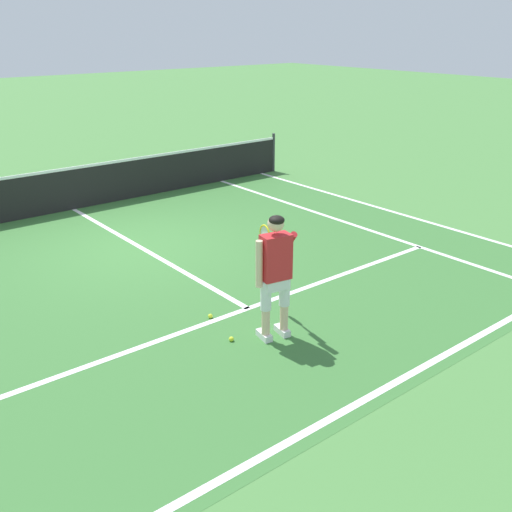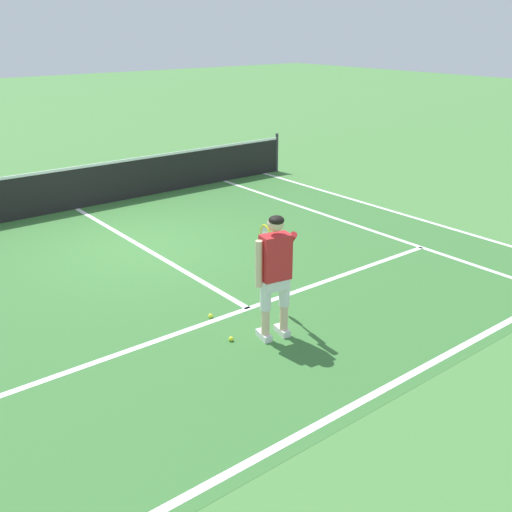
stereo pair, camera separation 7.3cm
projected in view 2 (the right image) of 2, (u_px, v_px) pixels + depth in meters
The scene contains 11 objects.
ground_plane at pixel (141, 246), 11.11m from camera, with size 80.00×80.00×0.00m, color #477F3D.
court_inner_surface at pixel (181, 269), 10.05m from camera, with size 10.98×9.40×0.00m, color #387033.
line_baseline at pixel (385, 388), 6.77m from camera, with size 10.98×0.10×0.01m, color white.
line_service at pixel (248, 308), 8.67m from camera, with size 8.23×0.10×0.01m, color white.
line_centre_service at pixel (144, 248), 11.00m from camera, with size 0.10×6.40×0.01m, color white.
line_singles_right at pixel (348, 222), 12.42m from camera, with size 0.10×9.00×0.01m, color white.
line_doubles_right at pixel (390, 210), 13.21m from camera, with size 0.10×9.00×0.01m, color white.
tennis_net at pixel (74, 188), 13.16m from camera, with size 11.96×0.08×1.07m.
tennis_player at pixel (275, 269), 7.54m from camera, with size 0.79×1.07×1.71m.
tennis_ball_near_feet at pixel (211, 316), 8.38m from camera, with size 0.07×0.07×0.07m, color #CCE02D.
tennis_ball_by_baseline at pixel (231, 339), 7.77m from camera, with size 0.07×0.07×0.07m, color #CCE02D.
Camera 2 is at (-4.72, -9.52, 3.91)m, focal length 41.22 mm.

